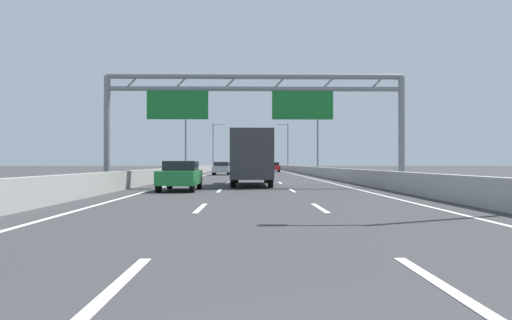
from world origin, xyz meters
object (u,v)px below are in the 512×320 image
object	(u,v)px
green_car	(180,175)
streetlamp_left_mid	(188,128)
streetlamp_right_far	(287,144)
streetlamp_right_mid	(316,129)
blue_car	(252,169)
red_car	(274,167)
silver_car	(221,168)
sign_gantry	(252,101)
orange_car	(229,167)
yellow_car	(254,170)
streetlamp_left_far	(214,144)
white_car	(250,166)
box_truck	(252,157)

from	to	relation	value
green_car	streetlamp_left_mid	bearing A→B (deg)	96.77
streetlamp_right_far	green_car	world-z (taller)	streetlamp_right_far
streetlamp_right_mid	blue_car	bearing A→B (deg)	-139.28
streetlamp_left_mid	streetlamp_right_far	world-z (taller)	same
red_car	silver_car	world-z (taller)	same
sign_gantry	red_car	xyz separation A→B (m)	(3.76, 47.47, -4.07)
streetlamp_right_far	blue_car	world-z (taller)	streetlamp_right_far
orange_car	green_car	size ratio (longest dim) A/B	1.07
streetlamp_right_far	yellow_car	distance (m)	55.63
streetlamp_right_mid	streetlamp_right_far	world-z (taller)	same
streetlamp_right_far	red_car	world-z (taller)	streetlamp_right_far
yellow_car	streetlamp_left_far	bearing A→B (deg)	97.83
blue_car	silver_car	bearing A→B (deg)	119.30
streetlamp_left_far	yellow_car	bearing A→B (deg)	-82.17
yellow_car	orange_car	bearing A→B (deg)	96.28
streetlamp_left_far	yellow_car	size ratio (longest dim) A/B	2.31
yellow_car	green_car	xyz separation A→B (m)	(-3.83, -18.42, 0.01)
white_car	silver_car	bearing A→B (deg)	-94.62
streetlamp_left_far	streetlamp_right_far	bearing A→B (deg)	0.00
streetlamp_right_far	streetlamp_right_mid	bearing A→B (deg)	-90.00
white_car	green_car	size ratio (longest dim) A/B	1.01
streetlamp_right_far	green_car	size ratio (longest dim) A/B	2.27
white_car	green_car	world-z (taller)	green_car
red_car	green_car	distance (m)	50.76
box_truck	green_car	bearing A→B (deg)	-124.24
green_car	streetlamp_left_far	bearing A→B (deg)	92.91
streetlamp_right_mid	orange_car	xyz separation A→B (m)	(-10.91, 19.11, -4.64)
streetlamp_right_mid	yellow_car	distance (m)	15.63
sign_gantry	streetlamp_right_mid	xyz separation A→B (m)	(7.65, 28.63, 0.57)
streetlamp_left_mid	streetlamp_left_far	distance (m)	41.97
box_truck	silver_car	bearing A→B (deg)	97.36
streetlamp_right_mid	green_car	bearing A→B (deg)	-109.64
silver_car	green_car	size ratio (longest dim) A/B	1.10
streetlamp_right_mid	red_car	size ratio (longest dim) A/B	2.16
yellow_car	blue_car	bearing A→B (deg)	90.79
white_car	orange_car	distance (m)	22.13
blue_car	box_truck	xyz separation A→B (m)	(-0.18, -19.73, 0.97)
sign_gantry	red_car	size ratio (longest dim) A/B	3.82
streetlamp_right_mid	blue_car	size ratio (longest dim) A/B	2.08
silver_car	blue_car	xyz separation A→B (m)	(3.54, -6.31, -0.01)
red_car	streetlamp_left_far	bearing A→B (deg)	115.51
red_car	orange_car	bearing A→B (deg)	177.77
white_car	box_truck	bearing A→B (deg)	-89.97
silver_car	green_car	world-z (taller)	silver_car
green_car	box_truck	xyz separation A→B (m)	(3.56, 5.23, 0.98)
streetlamp_left_far	streetlamp_right_mid	bearing A→B (deg)	-70.42
streetlamp_left_far	blue_car	world-z (taller)	streetlamp_left_far
sign_gantry	red_car	world-z (taller)	sign_gantry
yellow_car	sign_gantry	bearing A→B (deg)	-91.02
sign_gantry	streetlamp_right_far	distance (m)	71.02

